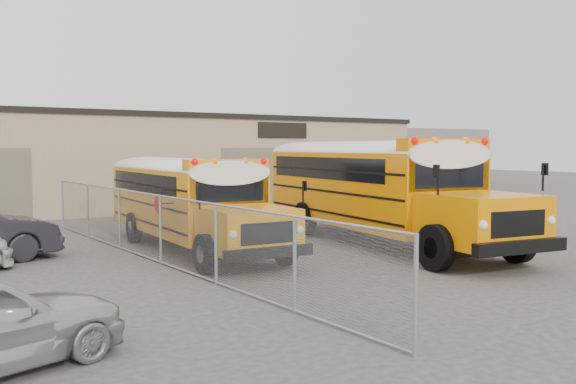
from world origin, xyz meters
TOP-DOWN VIEW (x-y plane):
  - ground at (0.00, 0.00)m, footprint 120.00×120.00m
  - warehouse at (-0.00, 19.99)m, footprint 30.20×10.20m
  - chainlink_fence at (-6.00, 3.00)m, footprint 0.07×18.07m
  - distant_building_right at (24.00, 24.00)m, footprint 10.00×8.00m
  - school_bus_left at (-3.74, 10.67)m, footprint 3.28×9.58m
  - school_bus_right at (2.31, 9.44)m, footprint 4.53×11.60m
  - tarp_bundle at (1.02, -0.42)m, footprint 1.14×1.14m

SIDE VIEW (x-z plane):
  - ground at x=0.00m, z-range 0.00..0.00m
  - tarp_bundle at x=1.02m, z-range 0.02..1.57m
  - chainlink_fence at x=-6.00m, z-range 0.00..1.80m
  - school_bus_left at x=-3.74m, z-range 0.22..2.97m
  - school_bus_right at x=2.31m, z-range 0.26..3.57m
  - distant_building_right at x=24.00m, z-range 0.00..4.40m
  - warehouse at x=0.00m, z-range 0.04..4.71m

